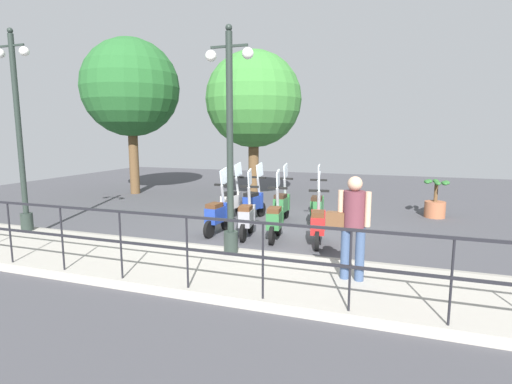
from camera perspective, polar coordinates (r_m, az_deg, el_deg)
name	(u,v)px	position (r m, az deg, el deg)	size (l,w,h in m)	color
ground_plane	(273,231)	(9.78, 2.39, -5.53)	(28.00, 28.00, 0.00)	#424247
promenade_walkway	(218,269)	(6.93, -5.39, -10.94)	(2.20, 20.00, 0.15)	#A39E93
fence_railing	(187,238)	(5.80, -9.85, -6.51)	(0.04, 16.03, 1.07)	black
lamp_post_near	(230,156)	(7.27, -3.73, 5.13)	(0.26, 0.90, 4.08)	#232D28
lamp_post_far	(20,144)	(10.35, -30.65, 5.93)	(0.26, 0.90, 4.44)	#232D28
pedestrian_with_bag	(352,220)	(6.17, 13.59, -3.91)	(0.35, 0.65, 1.59)	#384C70
tree_large	(131,88)	(16.19, -17.47, 13.95)	(3.63, 3.63, 5.84)	brown
tree_distant	(254,100)	(14.01, -0.36, 13.02)	(3.28, 3.28, 5.13)	brown
potted_palm	(435,202)	(12.26, 24.24, -1.27)	(1.06, 0.66, 1.05)	#9E5B3D
scooter_near_0	(318,223)	(8.53, 8.84, -4.40)	(1.23, 0.46, 1.54)	black
scooter_near_1	(275,219)	(8.86, 2.77, -3.83)	(1.23, 0.44, 1.54)	black
scooter_near_2	(247,217)	(9.06, -1.33, -3.53)	(1.23, 0.46, 1.54)	black
scooter_near_3	(218,214)	(9.40, -5.52, -3.13)	(1.23, 0.44, 1.54)	black
scooter_far_0	(317,206)	(10.45, 8.72, -2.00)	(1.23, 0.44, 1.54)	black
scooter_far_1	(282,204)	(10.68, 3.73, -1.68)	(1.23, 0.44, 1.54)	black
scooter_far_2	(254,202)	(10.93, -0.33, -1.43)	(1.22, 0.48, 1.54)	black
scooter_far_3	(232,201)	(11.07, -3.45, -1.31)	(1.22, 0.48, 1.54)	black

